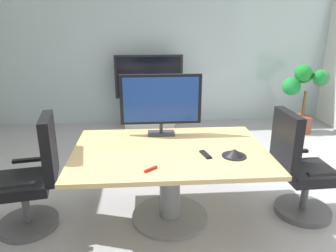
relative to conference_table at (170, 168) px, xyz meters
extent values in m
plane|color=#99999E|center=(0.12, 0.18, -0.55)|extent=(7.28, 7.28, 0.00)
cube|color=#9EB2B7|center=(0.12, 3.26, 0.87)|extent=(6.28, 0.10, 2.85)
cube|color=tan|center=(0.00, 0.00, 0.17)|extent=(1.81, 1.22, 0.04)
cylinder|color=slate|center=(0.00, 0.00, -0.20)|extent=(0.20, 0.20, 0.70)
cylinder|color=slate|center=(0.00, 0.00, -0.54)|extent=(0.76, 0.76, 0.03)
cylinder|color=#4C4C51|center=(-1.37, -0.04, -0.52)|extent=(0.56, 0.56, 0.06)
cylinder|color=#4C4C51|center=(-1.37, -0.04, -0.31)|extent=(0.07, 0.07, 0.36)
cube|color=black|center=(-1.37, -0.04, -0.09)|extent=(0.55, 0.55, 0.10)
cube|color=black|center=(-1.10, 0.00, 0.24)|extent=(0.16, 0.46, 0.60)
cube|color=black|center=(-1.39, 0.21, 0.03)|extent=(0.28, 0.10, 0.03)
cube|color=black|center=(-1.31, -0.30, 0.03)|extent=(0.28, 0.10, 0.03)
cylinder|color=#4C4C51|center=(1.37, -0.02, -0.52)|extent=(0.56, 0.56, 0.06)
cylinder|color=#4C4C51|center=(1.37, -0.02, -0.31)|extent=(0.07, 0.07, 0.36)
cube|color=black|center=(1.37, -0.02, -0.09)|extent=(0.50, 0.50, 0.10)
cube|color=black|center=(1.10, -0.03, 0.24)|extent=(0.11, 0.46, 0.60)
cube|color=black|center=(1.36, -0.28, 0.03)|extent=(0.28, 0.06, 0.03)
cube|color=black|center=(1.34, 0.24, 0.03)|extent=(0.28, 0.06, 0.03)
cube|color=#333338|center=(-0.06, 0.43, 0.20)|extent=(0.28, 0.18, 0.02)
cylinder|color=#333338|center=(-0.06, 0.43, 0.25)|extent=(0.04, 0.04, 0.10)
cube|color=black|center=(-0.06, 0.44, 0.56)|extent=(0.84, 0.04, 0.52)
cube|color=navy|center=(-0.06, 0.42, 0.56)|extent=(0.77, 0.01, 0.47)
cube|color=#B7BABC|center=(-0.14, 2.91, -0.28)|extent=(0.90, 0.36, 0.55)
cube|color=black|center=(-0.14, 2.89, 0.38)|extent=(1.20, 0.06, 0.76)
cube|color=black|center=(-0.14, 2.86, 0.38)|extent=(1.12, 0.01, 0.69)
cylinder|color=brown|center=(2.51, 2.39, -0.40)|extent=(0.34, 0.34, 0.30)
cylinder|color=brown|center=(2.51, 2.39, -0.03)|extent=(0.05, 0.05, 0.44)
sphere|color=#2C6835|center=(2.71, 2.33, 0.42)|extent=(0.27, 0.27, 0.27)
sphere|color=#1F8325|center=(2.52, 2.56, 0.44)|extent=(0.31, 0.31, 0.31)
sphere|color=#1B8335|center=(2.30, 2.52, 0.24)|extent=(0.31, 0.31, 0.31)
sphere|color=#187A27|center=(2.35, 2.25, 0.52)|extent=(0.27, 0.27, 0.27)
sphere|color=#177530|center=(2.58, 2.18, 0.47)|extent=(0.20, 0.20, 0.20)
cone|color=black|center=(0.56, -0.19, 0.22)|extent=(0.19, 0.19, 0.07)
cylinder|color=black|center=(0.56, -0.19, 0.19)|extent=(0.22, 0.22, 0.01)
cube|color=black|center=(0.31, -0.16, 0.20)|extent=(0.09, 0.18, 0.02)
cube|color=red|center=(-0.19, -0.42, 0.20)|extent=(0.11, 0.10, 0.02)
camera|label=1|loc=(-0.22, -2.77, 1.36)|focal=34.32mm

